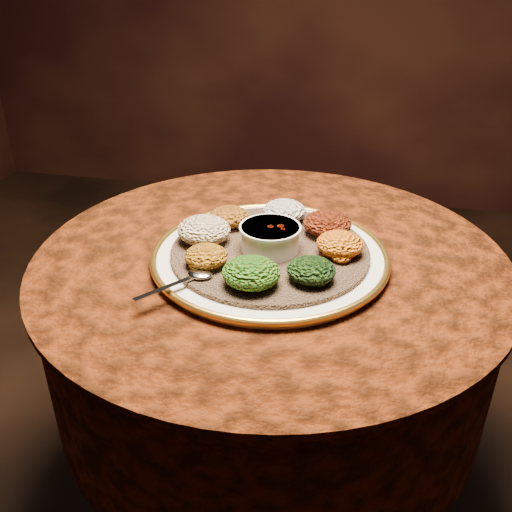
# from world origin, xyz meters

# --- Properties ---
(table) EXTENTS (0.96, 0.96, 0.73)m
(table) POSITION_xyz_m (0.00, 0.00, 0.55)
(table) COLOR black
(table) RESTS_ON ground
(platter) EXTENTS (0.47, 0.47, 0.02)m
(platter) POSITION_xyz_m (0.00, -0.03, 0.75)
(platter) COLOR beige
(platter) RESTS_ON table
(injera) EXTENTS (0.52, 0.52, 0.01)m
(injera) POSITION_xyz_m (0.00, -0.03, 0.76)
(injera) COLOR brown
(injera) RESTS_ON platter
(stew_bowl) EXTENTS (0.12, 0.12, 0.05)m
(stew_bowl) POSITION_xyz_m (0.00, -0.03, 0.79)
(stew_bowl) COLOR silver
(stew_bowl) RESTS_ON injera
(spoon) EXTENTS (0.11, 0.12, 0.01)m
(spoon) POSITION_xyz_m (-0.11, -0.17, 0.77)
(spoon) COLOR silver
(spoon) RESTS_ON injera
(portion_ayib) EXTENTS (0.09, 0.09, 0.04)m
(portion_ayib) POSITION_xyz_m (0.01, 0.11, 0.78)
(portion_ayib) COLOR beige
(portion_ayib) RESTS_ON injera
(portion_kitfo) EXTENTS (0.10, 0.09, 0.05)m
(portion_kitfo) POSITION_xyz_m (0.11, 0.06, 0.79)
(portion_kitfo) COLOR black
(portion_kitfo) RESTS_ON injera
(portion_tikil) EXTENTS (0.09, 0.09, 0.04)m
(portion_tikil) POSITION_xyz_m (0.14, -0.02, 0.78)
(portion_tikil) COLOR #B9810F
(portion_tikil) RESTS_ON injera
(portion_gomen) EXTENTS (0.09, 0.08, 0.04)m
(portion_gomen) POSITION_xyz_m (0.10, -0.13, 0.78)
(portion_gomen) COLOR black
(portion_gomen) RESTS_ON injera
(portion_mixveg) EXTENTS (0.10, 0.10, 0.05)m
(portion_mixveg) POSITION_xyz_m (-0.00, -0.16, 0.79)
(portion_mixveg) COLOR #974109
(portion_mixveg) RESTS_ON injera
(portion_kik) EXTENTS (0.08, 0.08, 0.04)m
(portion_kik) POSITION_xyz_m (-0.10, -0.11, 0.78)
(portion_kik) COLOR #98570D
(portion_kik) RESTS_ON injera
(portion_timatim) EXTENTS (0.11, 0.10, 0.05)m
(portion_timatim) POSITION_xyz_m (-0.13, -0.02, 0.79)
(portion_timatim) COLOR maroon
(portion_timatim) RESTS_ON injera
(portion_shiro) EXTENTS (0.08, 0.08, 0.04)m
(portion_shiro) POSITION_xyz_m (-0.10, 0.06, 0.78)
(portion_shiro) COLOR #884910
(portion_shiro) RESTS_ON injera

